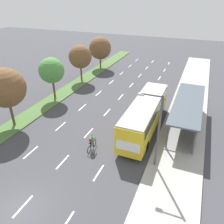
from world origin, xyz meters
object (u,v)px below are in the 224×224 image
median_tree_second (6,88)px  median_tree_fifth (100,48)px  streetlight (157,127)px  cyclist (92,143)px  bus_shelter (190,112)px  median_tree_third (52,71)px  median_tree_fourth (80,57)px  bus (145,113)px

median_tree_second → median_tree_fifth: median_tree_second is taller
median_tree_fifth → streetlight: (15.77, -23.42, 0.01)m
cyclist → bus_shelter: bearing=43.7°
median_tree_second → median_tree_third: 7.64m
cyclist → median_tree_third: bearing=140.3°
bus_shelter → cyclist: bus_shelter is taller
median_tree_third → median_tree_fifth: size_ratio=0.97×
median_tree_fourth → bus_shelter: bearing=-24.8°
median_tree_fourth → streetlight: bearing=-45.1°
median_tree_fifth → streetlight: bearing=-56.0°
cyclist → bus: bearing=55.2°
bus_shelter → median_tree_third: bearing=178.1°
median_tree_fourth → median_tree_fifth: median_tree_fifth is taller
streetlight → cyclist: bearing=-179.7°
median_tree_second → median_tree_fourth: size_ratio=1.11×
bus → median_tree_fourth: (-13.56, 10.57, 2.01)m
median_tree_fifth → streetlight: size_ratio=0.90×
bus_shelter → median_tree_fourth: 19.77m
median_tree_fifth → median_tree_third: bearing=-89.8°
bus → median_tree_second: size_ratio=1.75×
bus_shelter → streetlight: streetlight is taller
bus_shelter → median_tree_fourth: (-17.84, 8.23, 2.21)m
bus → cyclist: size_ratio=6.20×
bus → median_tree_second: bearing=-161.0°
cyclist → streetlight: streetlight is taller
median_tree_third → median_tree_fourth: (-0.01, 7.62, -0.00)m
median_tree_third → median_tree_second: bearing=-90.6°
bus → median_tree_third: median_tree_third is taller
streetlight → bus: bearing=112.5°
median_tree_second → median_tree_fourth: median_tree_second is taller
median_tree_third → median_tree_fourth: 7.62m
cyclist → median_tree_fourth: (-9.90, 15.83, 3.29)m
median_tree_third → streetlight: (15.71, -8.17, -0.19)m
bus → cyclist: (-3.66, -5.26, -1.28)m
bus_shelter → streetlight: bearing=-105.6°
bus → bus_shelter: bearing=28.7°
bus_shelter → median_tree_third: 17.97m
bus_shelter → cyclist: bearing=-136.3°
median_tree_third → streetlight: size_ratio=0.87×
median_tree_third → median_tree_fifth: 15.25m
median_tree_second → bus_shelter: bearing=21.4°
bus → cyclist: bus is taller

